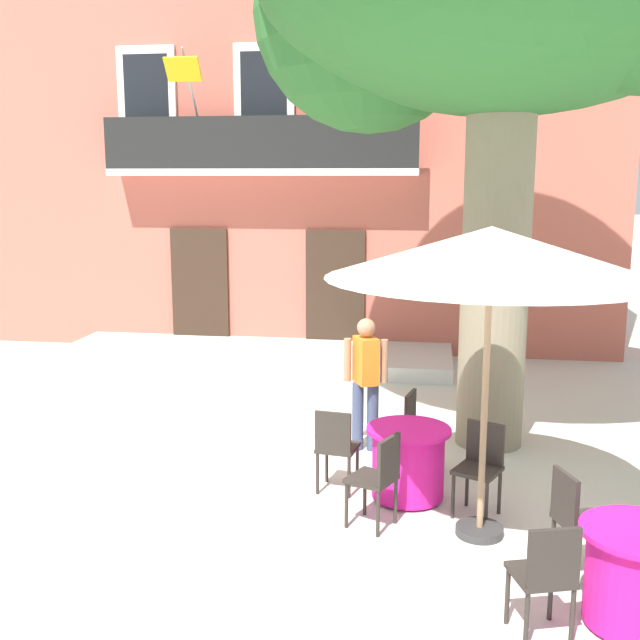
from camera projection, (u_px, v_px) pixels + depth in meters
name	position (u px, v px, depth m)	size (l,w,h in m)	color
ground_plane	(259.00, 441.00, 9.60)	(120.00, 120.00, 0.00)	beige
building_facade	(286.00, 153.00, 15.83)	(13.00, 5.09, 7.50)	#BC5B4C
entrance_step_platform	(256.00, 356.00, 13.59)	(6.91, 2.03, 0.25)	silver
cafe_table_near_tree	(637.00, 577.00, 5.58)	(0.86, 0.86, 0.76)	#DB1984
cafe_chair_near_tree_0	(546.00, 573.00, 5.37)	(0.50, 0.50, 0.91)	#2D2823
cafe_chair_near_tree_3	(576.00, 516.00, 6.27)	(0.51, 0.51, 0.91)	#2D2823
cafe_table_middle	(408.00, 462.00, 7.82)	(0.86, 0.86, 0.76)	#DB1984
cafe_chair_middle_0	(481.00, 462.00, 7.44)	(0.53, 0.53, 0.91)	#2D2823
cafe_chair_middle_1	(419.00, 426.00, 8.50)	(0.48, 0.48, 0.91)	#2D2823
cafe_chair_middle_2	(336.00, 444.00, 7.94)	(0.45, 0.45, 0.91)	#2D2823
cafe_chair_middle_3	(379.00, 475.00, 7.14)	(0.53, 0.53, 0.91)	#2D2823
cafe_umbrella	(491.00, 254.00, 6.60)	(2.90, 2.90, 2.85)	#997A56
pedestrian_near_entrance	(366.00, 377.00, 9.13)	(0.53, 0.40, 1.62)	#384260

